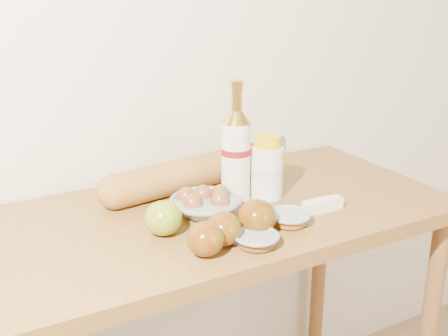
{
  "coord_description": "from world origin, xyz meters",
  "views": [
    {
      "loc": [
        -0.62,
        0.02,
        1.47
      ],
      "look_at": [
        0.0,
        1.15,
        1.02
      ],
      "focal_mm": 45.0,
      "sensor_mm": 36.0,
      "label": 1
    }
  ],
  "objects": [
    {
      "name": "bourbon_bottle",
      "position": [
        0.08,
        1.23,
        1.03
      ],
      "size": [
        0.1,
        0.1,
        0.32
      ],
      "rotation": [
        0.0,
        0.0,
        -0.41
      ],
      "color": "beige",
      "rests_on": "table"
    },
    {
      "name": "apple_yellowgreen",
      "position": [
        -0.18,
        1.11,
        0.94
      ],
      "size": [
        0.12,
        0.12,
        0.08
      ],
      "rotation": [
        0.0,
        0.0,
        0.4
      ],
      "color": "#A59721",
      "rests_on": "table"
    },
    {
      "name": "baguette",
      "position": [
        -0.0,
        1.34,
        0.95
      ],
      "size": [
        0.55,
        0.16,
        0.09
      ],
      "rotation": [
        0.0,
        0.0,
        0.13
      ],
      "color": "#B68137",
      "rests_on": "table"
    },
    {
      "name": "back_wall",
      "position": [
        0.0,
        1.51,
        1.3
      ],
      "size": [
        3.5,
        0.02,
        2.6
      ],
      "primitive_type": "cube",
      "color": "beige",
      "rests_on": "ground"
    },
    {
      "name": "apple_redgreen_front",
      "position": [
        -0.14,
        0.98,
        0.94
      ],
      "size": [
        0.1,
        0.1,
        0.08
      ],
      "rotation": [
        0.0,
        0.0,
        0.24
      ],
      "color": "maroon",
      "rests_on": "table"
    },
    {
      "name": "apple_extra",
      "position": [
        -0.08,
        1.0,
        0.94
      ],
      "size": [
        0.1,
        0.1,
        0.08
      ],
      "rotation": [
        0.0,
        0.0,
        0.24
      ],
      "color": "maroon",
      "rests_on": "table"
    },
    {
      "name": "table",
      "position": [
        0.0,
        1.18,
        0.78
      ],
      "size": [
        1.2,
        0.6,
        0.9
      ],
      "color": "olive",
      "rests_on": "ground"
    },
    {
      "name": "syrup_bowl",
      "position": [
        0.1,
        1.02,
        0.92
      ],
      "size": [
        0.12,
        0.12,
        0.03
      ],
      "rotation": [
        0.0,
        0.0,
        -0.11
      ],
      "color": "#919E99",
      "rests_on": "table"
    },
    {
      "name": "cream_bottle",
      "position": [
        0.15,
        1.19,
        0.98
      ],
      "size": [
        0.1,
        0.1,
        0.17
      ],
      "rotation": [
        0.0,
        0.0,
        -0.21
      ],
      "color": "white",
      "rests_on": "table"
    },
    {
      "name": "butter_stick",
      "position": [
        0.22,
        1.04,
        0.92
      ],
      "size": [
        0.11,
        0.04,
        0.03
      ],
      "rotation": [
        0.0,
        0.0,
        -0.04
      ],
      "color": "beige",
      "rests_on": "table"
    },
    {
      "name": "sugar_bowl",
      "position": [
        -0.02,
        0.96,
        0.92
      ],
      "size": [
        0.13,
        0.13,
        0.03
      ],
      "rotation": [
        0.0,
        0.0,
        0.3
      ],
      "color": "gray",
      "rests_on": "table"
    },
    {
      "name": "egg_bowl",
      "position": [
        -0.04,
        1.17,
        0.93
      ],
      "size": [
        0.23,
        0.23,
        0.06
      ],
      "rotation": [
        0.0,
        0.0,
        -0.3
      ],
      "color": "gray",
      "rests_on": "table"
    },
    {
      "name": "apple_redgreen_right",
      "position": [
        0.01,
        1.01,
        0.94
      ],
      "size": [
        0.12,
        0.12,
        0.08
      ],
      "rotation": [
        0.0,
        0.0,
        -0.41
      ],
      "color": "maroon",
      "rests_on": "table"
    }
  ]
}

